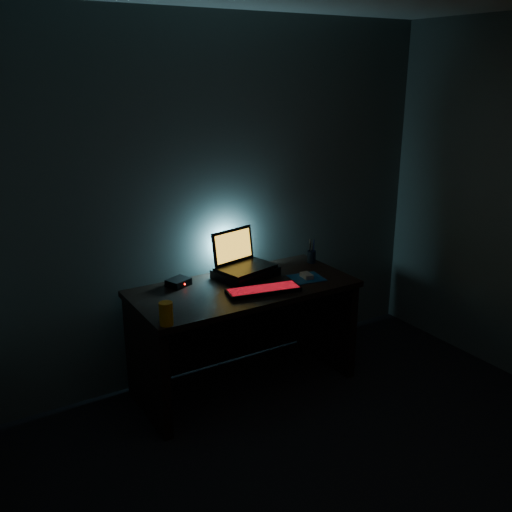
{
  "coord_description": "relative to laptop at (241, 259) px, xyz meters",
  "views": [
    {
      "loc": [
        -1.78,
        -1.47,
        2.13
      ],
      "look_at": [
        0.07,
        1.57,
        0.96
      ],
      "focal_mm": 40.0,
      "sensor_mm": 36.0,
      "label": 1
    }
  ],
  "objects": [
    {
      "name": "riser",
      "position": [
        0.01,
        -0.05,
        -0.09
      ],
      "size": [
        0.46,
        0.38,
        0.06
      ],
      "primitive_type": "cube",
      "rotation": [
        0.0,
        0.0,
        0.22
      ],
      "color": "black",
      "rests_on": "desk"
    },
    {
      "name": "room",
      "position": [
        -0.09,
        -1.82,
        0.38
      ],
      "size": [
        3.5,
        4.0,
        2.5
      ],
      "color": "black",
      "rests_on": "ground"
    },
    {
      "name": "pen_cup",
      "position": [
        0.59,
        -0.04,
        -0.07
      ],
      "size": [
        0.08,
        0.08,
        0.09
      ],
      "primitive_type": "cylinder",
      "rotation": [
        0.0,
        0.0,
        -0.36
      ],
      "color": "black",
      "rests_on": "desk"
    },
    {
      "name": "router",
      "position": [
        -0.46,
        0.03,
        -0.1
      ],
      "size": [
        0.18,
        0.16,
        0.05
      ],
      "rotation": [
        0.0,
        0.0,
        0.38
      ],
      "color": "black",
      "rests_on": "desk"
    },
    {
      "name": "keyboard",
      "position": [
        -0.04,
        -0.36,
        -0.11
      ],
      "size": [
        0.5,
        0.24,
        0.03
      ],
      "rotation": [
        0.0,
        0.0,
        -0.19
      ],
      "color": "black",
      "rests_on": "desk"
    },
    {
      "name": "mousepad",
      "position": [
        0.36,
        -0.3,
        -0.12
      ],
      "size": [
        0.25,
        0.23,
        0.0
      ],
      "primitive_type": "cube",
      "rotation": [
        0.0,
        0.0,
        -0.15
      ],
      "color": "navy",
      "rests_on": "desk"
    },
    {
      "name": "mouse",
      "position": [
        0.36,
        -0.3,
        -0.1
      ],
      "size": [
        0.07,
        0.11,
        0.03
      ],
      "primitive_type": "cube",
      "rotation": [
        0.0,
        0.0,
        -0.15
      ],
      "color": "gray",
      "rests_on": "mousepad"
    },
    {
      "name": "desk",
      "position": [
        -0.09,
        -0.15,
        -0.38
      ],
      "size": [
        1.5,
        0.7,
        0.75
      ],
      "color": "black",
      "rests_on": "ground"
    },
    {
      "name": "juice_glass",
      "position": [
        -0.77,
        -0.5,
        -0.05
      ],
      "size": [
        0.1,
        0.1,
        0.14
      ],
      "primitive_type": "cylinder",
      "rotation": [
        0.0,
        0.0,
        -0.3
      ],
      "color": "orange",
      "rests_on": "desk"
    },
    {
      "name": "laptop",
      "position": [
        0.0,
        0.0,
        0.0
      ],
      "size": [
        0.43,
        0.36,
        0.26
      ],
      "rotation": [
        0.0,
        0.0,
        0.22
      ],
      "color": "black",
      "rests_on": "riser"
    }
  ]
}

